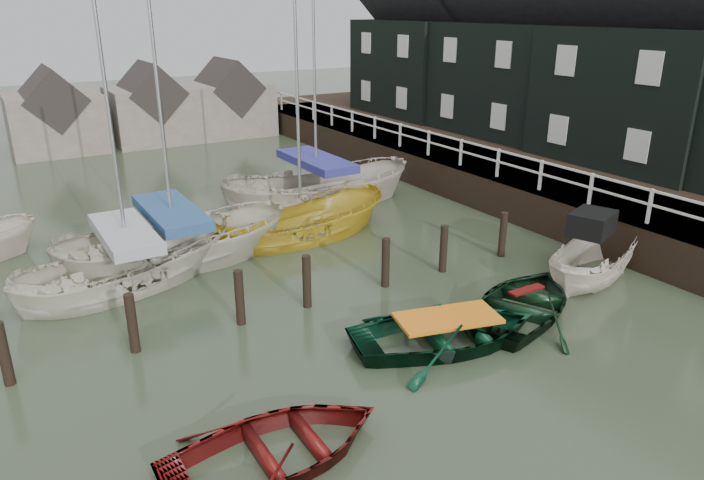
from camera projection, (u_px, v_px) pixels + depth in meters
ground at (415, 345)px, 14.23m from camera, size 120.00×120.00×0.00m
pier at (455, 170)px, 26.59m from camera, size 3.04×32.00×2.70m
land_strip at (545, 169)px, 29.52m from camera, size 14.00×38.00×1.50m
quay_houses at (584, 45)px, 26.45m from camera, size 6.52×28.14×10.01m
mooring_pilings at (310, 288)px, 15.92m from camera, size 13.72×0.22×1.80m
far_sheds at (149, 109)px, 34.83m from camera, size 14.00×4.08×4.39m
rowboat_red at (278, 461)px, 10.61m from camera, size 3.94×2.83×0.81m
rowboat_green at (446, 344)px, 14.27m from camera, size 5.07×4.15×0.92m
rowboat_dkgreen at (524, 314)px, 15.65m from camera, size 5.09×4.53×0.87m
motorboat at (591, 273)px, 17.87m from camera, size 4.91×3.19×2.74m
sailboat_a at (132, 281)px, 17.36m from camera, size 6.82×4.04×10.09m
sailboat_b at (176, 260)px, 18.80m from camera, size 7.10×3.36×12.85m
sailboat_c at (301, 237)px, 20.89m from camera, size 6.35×2.51×9.68m
sailboat_d at (317, 202)px, 24.46m from camera, size 7.81×4.54×11.74m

